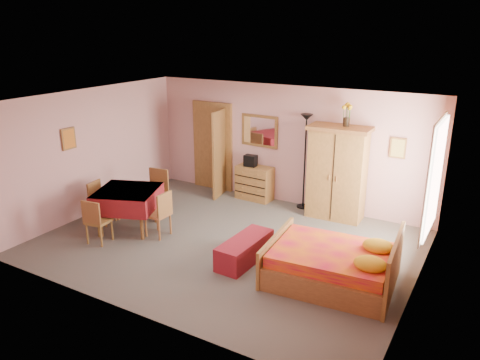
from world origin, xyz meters
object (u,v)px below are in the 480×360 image
Objects in this scene: wall_mirror at (260,131)px; chair_west at (103,203)px; stereo at (251,161)px; chair_north at (154,194)px; floor_lamp at (305,162)px; chair_east at (158,214)px; chair_south at (99,220)px; wardrobe at (337,173)px; bed at (332,255)px; bench at (245,250)px; dining_table at (129,210)px; sunflower_vase at (347,114)px; chest_of_drawers at (255,183)px.

wall_mirror is 3.70m from chair_west.
chair_north is at bearing -121.98° from stereo.
floor_lamp is 3.22m from chair_north.
chair_north is 1.11× the size of chair_east.
wardrobe is at bearing 37.46° from chair_south.
bed is at bearing -88.53° from chair_east.
wardrobe reaches higher than chair_south.
bench is 1.41× the size of chair_west.
bench is at bearing -62.92° from stereo.
dining_table is at bearing 179.90° from bench.
chair_west is (-0.67, -0.78, -0.06)m from chair_north.
dining_table is at bearing 176.61° from bed.
sunflower_vase is (2.13, -0.02, 1.24)m from stereo.
wall_mirror is at bearing 137.40° from chair_west.
floor_lamp is 3.76m from dining_table.
wall_mirror is 0.70m from stereo.
dining_table is 0.68m from chair_east.
chair_east reaches higher than chair_west.
bed is at bearing 1.22° from dining_table.
wall_mirror is at bearing 173.53° from floor_lamp.
bed is at bearing -59.32° from floor_lamp.
sunflower_vase reaches higher than chair_north.
stereo is 1.27m from floor_lamp.
dining_table is (-2.58, 0.00, 0.20)m from bench.
wardrobe is 1.58× the size of bench.
wall_mirror is 3.34× the size of stereo.
stereo is at bearing -175.86° from floor_lamp.
bed is at bearing 164.65° from chair_north.
chair_south is 1.06m from chair_east.
bench is 1.43× the size of chair_south.
floor_lamp is 2.42× the size of chair_south.
chair_south reaches higher than bench.
dining_table reaches higher than chest_of_drawers.
wardrobe is at bearing -13.22° from floor_lamp.
chair_east is (-2.58, -2.52, -0.52)m from wardrobe.
bench is 1.38× the size of chair_east.
chair_north is at bearing -118.70° from wall_mirror.
chair_east is (0.66, -0.69, -0.05)m from chair_north.
stereo is 0.32× the size of chair_west.
sunflower_vase reaches higher than wall_mirror.
sunflower_vase is 3.16m from bed.
chair_east is at bearing -100.98° from chest_of_drawers.
dining_table is at bearing 77.04° from chair_south.
dining_table is at bearing -111.86° from wall_mirror.
bench is at bearing 178.90° from bed.
chair_south is (-2.65, -0.70, 0.22)m from bench.
wall_mirror reaches higher than chair_east.
chest_of_drawers is at bearing 7.30° from stereo.
floor_lamp is at bearing 123.09° from chair_west.
chest_of_drawers is at bearing 179.21° from sunflower_vase.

